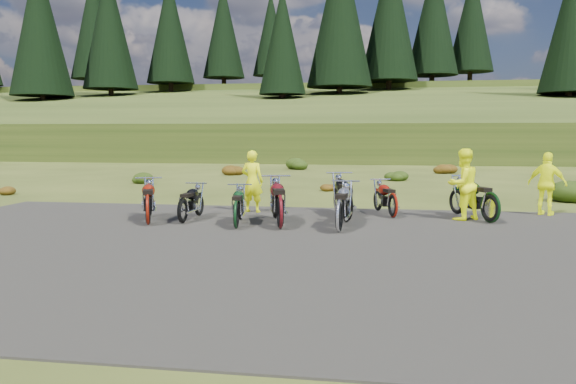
% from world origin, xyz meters
% --- Properties ---
extents(ground, '(300.00, 300.00, 0.00)m').
position_xyz_m(ground, '(0.00, 0.00, 0.00)').
color(ground, '#374316').
rests_on(ground, ground).
extents(gravel_pad, '(20.00, 12.00, 0.04)m').
position_xyz_m(gravel_pad, '(0.00, -2.00, 0.00)').
color(gravel_pad, black).
rests_on(gravel_pad, ground).
extents(hill_slope, '(300.00, 45.97, 9.37)m').
position_xyz_m(hill_slope, '(0.00, 50.00, 0.00)').
color(hill_slope, '#2B3E14').
rests_on(hill_slope, ground).
extents(hill_plateau, '(300.00, 90.00, 9.17)m').
position_xyz_m(hill_plateau, '(0.00, 110.00, 0.00)').
color(hill_plateau, '#2B3E14').
rests_on(hill_plateau, ground).
extents(conifer_14, '(5.28, 5.28, 14.00)m').
position_xyz_m(conifer_14, '(-51.00, 70.00, 16.55)').
color(conifer_14, black).
rests_on(conifer_14, ground).
extents(conifer_15, '(7.92, 7.92, 20.00)m').
position_xyz_m(conifer_15, '(-45.00, 76.00, 20.16)').
color(conifer_15, black).
rests_on(conifer_15, ground).
extents(conifer_16, '(7.48, 7.48, 19.00)m').
position_xyz_m(conifer_16, '(-39.00, 51.00, 15.28)').
color(conifer_16, black).
rests_on(conifer_16, ground).
extents(conifer_17, '(7.04, 7.04, 18.00)m').
position_xyz_m(conifer_17, '(-33.00, 57.00, 15.97)').
color(conifer_17, black).
rests_on(conifer_17, ground).
extents(conifer_18, '(6.60, 6.60, 17.00)m').
position_xyz_m(conifer_18, '(-27.00, 63.00, 16.66)').
color(conifer_18, black).
rests_on(conifer_18, ground).
extents(conifer_19, '(6.16, 6.16, 16.00)m').
position_xyz_m(conifer_19, '(-21.00, 69.00, 17.36)').
color(conifer_19, black).
rests_on(conifer_19, ground).
extents(conifer_20, '(5.72, 5.72, 15.00)m').
position_xyz_m(conifer_20, '(-15.00, 75.00, 17.65)').
color(conifer_20, black).
rests_on(conifer_20, ground).
extents(conifer_21, '(5.28, 5.28, 14.00)m').
position_xyz_m(conifer_21, '(-9.00, 50.00, 12.56)').
color(conifer_21, black).
rests_on(conifer_21, ground).
extents(conifer_22, '(7.92, 7.92, 20.00)m').
position_xyz_m(conifer_22, '(-3.00, 56.00, 16.77)').
color(conifer_22, black).
rests_on(conifer_22, ground).
extents(conifer_23, '(7.48, 7.48, 19.00)m').
position_xyz_m(conifer_23, '(3.00, 62.00, 17.47)').
color(conifer_23, black).
rests_on(conifer_23, ground).
extents(conifer_24, '(7.04, 7.04, 18.00)m').
position_xyz_m(conifer_24, '(9.00, 68.00, 18.16)').
color(conifer_24, black).
rests_on(conifer_24, ground).
extents(conifer_25, '(6.60, 6.60, 17.00)m').
position_xyz_m(conifer_25, '(15.00, 74.00, 18.66)').
color(conifer_25, black).
rests_on(conifer_25, ground).
extents(conifer_26, '(6.16, 6.16, 16.00)m').
position_xyz_m(conifer_26, '(21.00, 49.00, 13.37)').
color(conifer_26, black).
rests_on(conifer_26, ground).
extents(shrub_0, '(0.77, 0.77, 0.45)m').
position_xyz_m(shrub_0, '(-12.00, 6.00, 0.23)').
color(shrub_0, '#60280C').
rests_on(shrub_0, ground).
extents(shrub_1, '(1.03, 1.03, 0.61)m').
position_xyz_m(shrub_1, '(-9.10, 11.30, 0.31)').
color(shrub_1, '#1E380E').
rests_on(shrub_1, ground).
extents(shrub_2, '(1.30, 1.30, 0.77)m').
position_xyz_m(shrub_2, '(-6.20, 16.60, 0.38)').
color(shrub_2, '#60280C').
rests_on(shrub_2, ground).
extents(shrub_3, '(1.56, 1.56, 0.92)m').
position_xyz_m(shrub_3, '(-3.30, 21.90, 0.46)').
color(shrub_3, '#1E380E').
rests_on(shrub_3, ground).
extents(shrub_4, '(0.77, 0.77, 0.45)m').
position_xyz_m(shrub_4, '(-0.40, 9.20, 0.23)').
color(shrub_4, '#60280C').
rests_on(shrub_4, ground).
extents(shrub_5, '(1.03, 1.03, 0.61)m').
position_xyz_m(shrub_5, '(2.50, 14.50, 0.31)').
color(shrub_5, '#1E380E').
rests_on(shrub_5, ground).
extents(shrub_6, '(1.30, 1.30, 0.77)m').
position_xyz_m(shrub_6, '(5.40, 19.80, 0.38)').
color(shrub_6, '#60280C').
rests_on(shrub_6, ground).
extents(motorcycle_0, '(0.67, 1.88, 0.97)m').
position_xyz_m(motorcycle_0, '(-3.27, 0.46, 0.00)').
color(motorcycle_0, black).
rests_on(motorcycle_0, ground).
extents(motorcycle_1, '(1.46, 2.27, 1.13)m').
position_xyz_m(motorcycle_1, '(-4.05, 0.11, 0.00)').
color(motorcycle_1, maroon).
rests_on(motorcycle_1, ground).
extents(motorcycle_2, '(0.94, 2.00, 1.01)m').
position_xyz_m(motorcycle_2, '(-1.73, -0.10, 0.00)').
color(motorcycle_2, black).
rests_on(motorcycle_2, ground).
extents(motorcycle_3, '(0.86, 2.21, 1.14)m').
position_xyz_m(motorcycle_3, '(0.75, -0.21, 0.00)').
color(motorcycle_3, '#B9B8BE').
rests_on(motorcycle_3, ground).
extents(motorcycle_4, '(1.34, 2.46, 1.22)m').
position_xyz_m(motorcycle_4, '(-0.68, 0.02, 0.00)').
color(motorcycle_4, '#510D12').
rests_on(motorcycle_4, ground).
extents(motorcycle_5, '(1.33, 2.43, 1.21)m').
position_xyz_m(motorcycle_5, '(0.87, 1.64, 0.00)').
color(motorcycle_5, black).
rests_on(motorcycle_5, ground).
extents(motorcycle_6, '(1.20, 2.01, 1.00)m').
position_xyz_m(motorcycle_6, '(2.04, 2.26, 0.00)').
color(motorcycle_6, maroon).
rests_on(motorcycle_6, ground).
extents(motorcycle_7, '(1.63, 2.34, 1.17)m').
position_xyz_m(motorcycle_7, '(4.47, 1.74, 0.00)').
color(motorcycle_7, black).
rests_on(motorcycle_7, ground).
extents(person_middle, '(0.72, 0.54, 1.79)m').
position_xyz_m(person_middle, '(-1.96, 2.74, 0.90)').
color(person_middle, '#EDFA0D').
rests_on(person_middle, ground).
extents(person_right_a, '(1.16, 1.10, 1.88)m').
position_xyz_m(person_right_a, '(3.84, 2.18, 0.94)').
color(person_right_a, '#EDFA0D').
rests_on(person_right_a, ground).
extents(person_right_b, '(1.10, 0.92, 1.76)m').
position_xyz_m(person_right_b, '(6.28, 3.42, 0.88)').
color(person_right_b, '#EDFA0D').
rests_on(person_right_b, ground).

